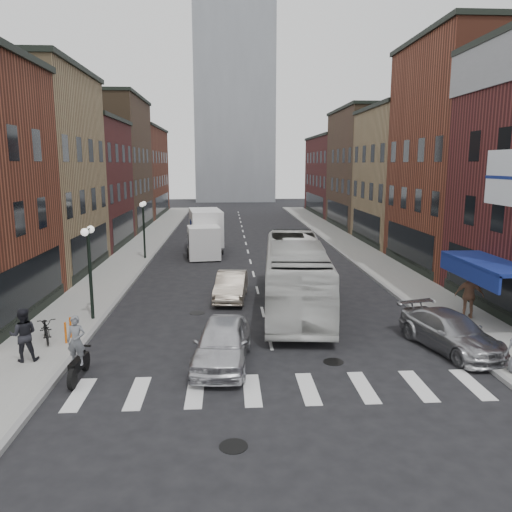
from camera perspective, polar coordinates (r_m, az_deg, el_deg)
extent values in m
plane|color=black|center=(18.31, 1.92, -10.95)|extent=(160.00, 160.00, 0.00)
cube|color=gray|center=(40.13, -13.21, 0.72)|extent=(3.00, 74.00, 0.15)
cube|color=gray|center=(40.80, 11.02, 0.96)|extent=(3.00, 74.00, 0.15)
cube|color=gray|center=(39.91, -11.09, 0.64)|extent=(0.20, 74.00, 0.16)
cube|color=gray|center=(40.47, 8.96, 0.85)|extent=(0.20, 74.00, 0.16)
cube|color=silver|center=(15.57, 2.97, -14.98)|extent=(12.00, 2.20, 0.01)
cube|color=black|center=(23.62, -24.18, -2.90)|extent=(0.08, 7.20, 2.20)
cube|color=#957852|center=(33.75, -27.05, 8.19)|extent=(10.00, 10.00, 12.00)
cube|color=black|center=(32.50, -18.33, 0.94)|extent=(0.08, 8.00, 2.20)
cube|color=#4F1C1C|center=(43.14, -21.65, 7.52)|extent=(10.00, 10.00, 10.00)
cube|color=black|center=(42.14, -14.88, 3.20)|extent=(0.08, 8.00, 2.20)
cube|color=black|center=(43.24, -22.12, 14.33)|extent=(10.30, 10.20, 0.30)
cube|color=#4E3927|center=(53.67, -18.09, 9.78)|extent=(10.00, 12.00, 13.00)
cube|color=black|center=(52.89, -12.54, 4.72)|extent=(0.08, 9.60, 2.20)
cube|color=black|center=(54.06, -18.50, 16.84)|extent=(10.30, 12.20, 0.30)
cube|color=maroon|center=(67.33, -15.03, 9.13)|extent=(10.00, 16.00, 11.00)
cube|color=black|center=(66.70, -10.66, 5.94)|extent=(0.08, 12.80, 2.20)
cube|color=black|center=(67.47, -15.26, 13.93)|extent=(10.30, 16.20, 0.30)
cube|color=black|center=(24.94, 24.52, -2.25)|extent=(0.08, 7.20, 2.20)
cube|color=maroon|center=(35.14, 25.24, 10.01)|extent=(10.00, 10.00, 14.00)
cube|color=black|center=(33.47, 17.01, 1.28)|extent=(0.08, 8.00, 2.20)
cube|color=black|center=(35.92, 26.20, 21.46)|extent=(10.30, 10.20, 0.30)
cube|color=#957852|center=(44.22, 18.90, 8.39)|extent=(10.00, 10.00, 11.00)
cube|color=black|center=(42.89, 12.41, 3.43)|extent=(0.08, 8.00, 2.20)
cube|color=black|center=(44.43, 19.35, 15.68)|extent=(10.30, 10.20, 0.30)
cube|color=#4E3927|center=(54.56, 14.56, 9.44)|extent=(10.00, 12.00, 12.00)
cube|color=black|center=(53.50, 9.24, 4.90)|extent=(0.08, 9.60, 2.20)
cube|color=black|center=(54.83, 14.86, 15.87)|extent=(10.30, 12.20, 0.30)
cube|color=#4F1C1C|center=(68.05, 10.90, 8.89)|extent=(10.00, 16.00, 10.00)
cube|color=black|center=(67.18, 6.65, 6.08)|extent=(0.08, 12.80, 2.20)
cube|color=black|center=(68.11, 11.05, 13.22)|extent=(10.30, 16.20, 0.30)
cube|color=navy|center=(22.57, 25.01, -0.69)|extent=(1.80, 5.00, 0.15)
cube|color=navy|center=(22.25, 23.01, -1.61)|extent=(0.10, 5.00, 0.70)
cube|color=silver|center=(20.19, 26.95, 7.97)|extent=(0.12, 3.00, 2.00)
cube|color=#9399A0|center=(96.73, -2.52, 21.40)|extent=(14.00, 14.00, 50.00)
cylinder|color=black|center=(22.26, -18.39, -2.23)|extent=(0.14, 0.14, 4.00)
cylinder|color=black|center=(21.92, -18.69, 2.88)|extent=(0.06, 0.90, 0.06)
sphere|color=white|center=(21.50, -19.00, 2.59)|extent=(0.32, 0.32, 0.32)
sphere|color=white|center=(22.36, -18.39, 2.91)|extent=(0.32, 0.32, 0.32)
cylinder|color=black|center=(35.76, -12.68, 2.70)|extent=(0.14, 0.14, 4.00)
cylinder|color=black|center=(35.55, -12.81, 5.89)|extent=(0.06, 0.90, 0.06)
sphere|color=white|center=(35.11, -12.92, 5.75)|extent=(0.32, 0.32, 0.32)
sphere|color=white|center=(36.00, -12.69, 5.87)|extent=(0.32, 0.32, 0.32)
cylinder|color=#D8590C|center=(19.92, -20.93, -8.19)|extent=(0.08, 0.08, 0.80)
cylinder|color=#D8590C|center=(20.46, -20.43, -7.66)|extent=(0.08, 0.08, 0.80)
cube|color=white|center=(35.40, -5.98, 1.55)|extent=(2.46, 2.62, 2.27)
cube|color=black|center=(35.37, -5.99, 1.91)|extent=(2.36, 1.55, 1.00)
cube|color=white|center=(38.72, -5.77, 3.34)|extent=(2.86, 4.97, 2.63)
cube|color=navy|center=(38.72, -5.77, 3.34)|extent=(2.52, 2.10, 1.09)
cube|color=black|center=(38.75, -5.74, 1.11)|extent=(2.74, 6.10, 0.32)
cylinder|color=black|center=(35.78, -7.61, 0.28)|extent=(0.25, 0.82, 0.82)
cylinder|color=black|center=(35.68, -4.27, 0.32)|extent=(0.25, 0.82, 0.82)
cylinder|color=black|center=(38.81, -7.28, 1.09)|extent=(0.25, 0.82, 0.82)
cylinder|color=black|center=(38.72, -4.20, 1.12)|extent=(0.25, 0.82, 0.82)
cylinder|color=black|center=(40.60, -7.11, 1.51)|extent=(0.25, 0.82, 0.82)
cylinder|color=black|center=(40.51, -4.17, 1.54)|extent=(0.25, 0.82, 0.82)
cylinder|color=black|center=(17.68, -18.91, -11.26)|extent=(0.13, 0.63, 0.63)
cylinder|color=black|center=(16.41, -20.26, -13.07)|extent=(0.13, 0.63, 0.63)
cube|color=black|center=(16.96, -19.60, -11.47)|extent=(0.34, 1.16, 0.33)
cube|color=black|center=(17.30, -19.19, -9.66)|extent=(0.53, 0.10, 0.06)
imported|color=slate|center=(16.60, -19.86, -9.07)|extent=(0.61, 0.43, 1.58)
imported|color=silver|center=(23.48, 4.52, -2.10)|extent=(3.71, 11.60, 3.18)
imported|color=silver|center=(17.09, -3.89, -9.84)|extent=(2.25, 4.63, 1.52)
imported|color=beige|center=(25.02, -2.85, -3.43)|extent=(1.84, 4.24, 1.35)
imported|color=#A2A2A6|center=(19.68, 21.36, -8.08)|extent=(2.97, 4.93, 1.34)
imported|color=black|center=(20.46, -22.85, -7.61)|extent=(1.29, 1.91, 0.95)
imported|color=black|center=(18.60, -25.04, -8.15)|extent=(0.98, 0.69, 1.83)
imported|color=brown|center=(23.33, 23.19, -4.15)|extent=(1.28, 0.92, 1.98)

